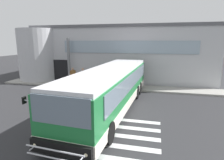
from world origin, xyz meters
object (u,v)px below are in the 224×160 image
passenger_by_doorway (83,75)px  bus_main_foreground (111,89)px  entry_support_column (69,61)px  safety_bollard_yellow (138,87)px  passenger_near_column (73,75)px

passenger_by_doorway → bus_main_foreground: bearing=-52.6°
entry_support_column → safety_bollard_yellow: bearing=-13.8°
entry_support_column → safety_bollard_yellow: 7.78m
entry_support_column → passenger_near_column: bearing=-47.4°
bus_main_foreground → passenger_by_doorway: size_ratio=7.43×
entry_support_column → passenger_by_doorway: (1.86, -0.83, -1.29)m
entry_support_column → bus_main_foreground: bearing=-46.1°
entry_support_column → passenger_by_doorway: size_ratio=2.70×
safety_bollard_yellow → bus_main_foreground: bearing=-106.8°
bus_main_foreground → passenger_near_column: bus_main_foreground is taller
passenger_by_doorway → safety_bollard_yellow: size_ratio=1.86×
passenger_near_column → passenger_by_doorway: (1.06, 0.04, 0.03)m
passenger_near_column → safety_bollard_yellow: 6.61m
passenger_by_doorway → passenger_near_column: bearing=-177.6°
entry_support_column → passenger_near_column: (0.80, -0.87, -1.33)m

